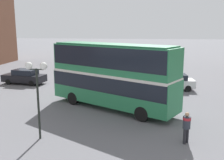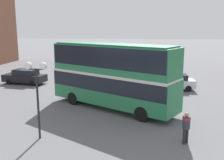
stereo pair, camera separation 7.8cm
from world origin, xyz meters
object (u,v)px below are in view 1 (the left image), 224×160
pedestrian_foreground (187,124)px  parked_car_kerb_near (24,77)px  street_lamp_twin_globe (37,78)px  double_decker_bus (112,72)px  parked_car_kerb_far (174,82)px

pedestrian_foreground → parked_car_kerb_near: bearing=-0.4°
street_lamp_twin_globe → double_decker_bus: bearing=61.3°
double_decker_bus → parked_car_kerb_near: size_ratio=2.10×
double_decker_bus → parked_car_kerb_near: bearing=174.3°
double_decker_bus → pedestrian_foreground: size_ratio=5.82×
parked_car_kerb_near → parked_car_kerb_far: (16.24, -0.75, -0.01)m
parked_car_kerb_near → double_decker_bus: bearing=152.5°
pedestrian_foreground → parked_car_kerb_far: (0.66, 12.59, -0.28)m
parked_car_kerb_near → parked_car_kerb_far: parked_car_kerb_near is taller
pedestrian_foreground → parked_car_kerb_near: size_ratio=0.36×
double_decker_bus → street_lamp_twin_globe: size_ratio=2.35×
pedestrian_foreground → parked_car_kerb_far: size_ratio=0.44×
pedestrian_foreground → parked_car_kerb_near: (-15.58, 13.34, -0.27)m
double_decker_bus → street_lamp_twin_globe: 6.99m
double_decker_bus → parked_car_kerb_far: 9.02m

